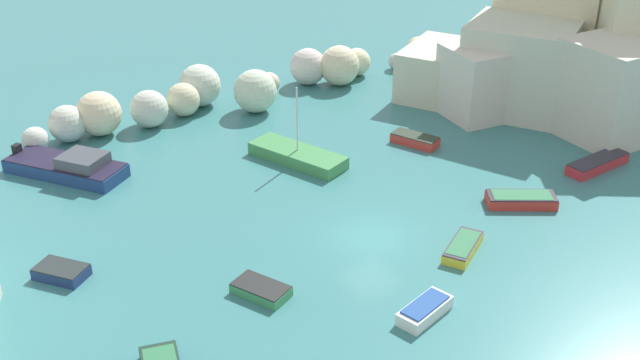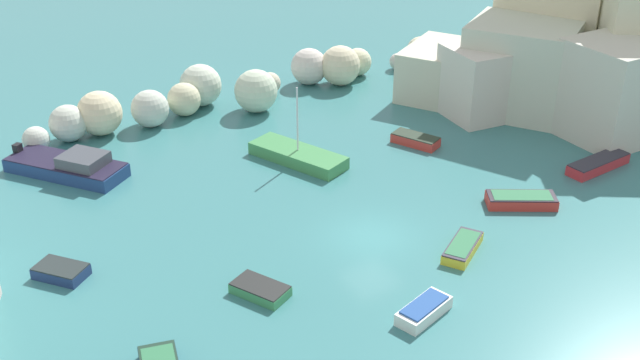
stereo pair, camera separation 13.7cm
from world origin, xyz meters
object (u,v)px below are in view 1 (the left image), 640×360
moored_boat_3 (488,110)px  moored_boat_5 (69,166)px  moored_boat_7 (463,247)px  moored_boat_11 (425,310)px  moored_boat_2 (298,155)px  moored_boat_1 (261,290)px  moored_boat_9 (598,163)px  moored_boat_4 (415,140)px  moored_boat_10 (61,272)px  moored_boat_0 (521,199)px

moored_boat_3 → moored_boat_5: moored_boat_5 is taller
moored_boat_7 → moored_boat_11: size_ratio=1.10×
moored_boat_5 → moored_boat_7: 21.53m
moored_boat_11 → moored_boat_2: bearing=-116.7°
moored_boat_5 → moored_boat_11: bearing=-12.6°
moored_boat_1 → moored_boat_9: 21.29m
moored_boat_2 → moored_boat_7: moored_boat_2 is taller
moored_boat_4 → moored_boat_3: bearing=-104.9°
moored_boat_5 → moored_boat_9: bearing=23.7°
moored_boat_7 → moored_boat_10: size_ratio=1.18×
moored_boat_1 → moored_boat_11: 6.83m
moored_boat_1 → moored_boat_4: 16.89m
moored_boat_0 → moored_boat_1: 14.73m
moored_boat_2 → moored_boat_5: (-11.30, 5.27, 0.16)m
moored_boat_9 → moored_boat_11: size_ratio=1.53×
moored_boat_0 → moored_boat_9: size_ratio=0.86×
moored_boat_5 → moored_boat_9: (24.76, -15.01, -0.22)m
moored_boat_0 → moored_boat_3: bearing=87.8°
moored_boat_2 → moored_boat_3: (13.73, -0.86, -0.01)m
moored_boat_0 → moored_boat_5: (-18.20, 15.65, 0.21)m
moored_boat_2 → moored_boat_9: bearing=-146.1°
moored_boat_0 → moored_boat_3: size_ratio=0.98×
moored_boat_5 → moored_boat_10: (-3.17, -9.40, -0.26)m
moored_boat_0 → moored_boat_9: 6.60m
moored_boat_7 → moored_boat_5: bearing=-83.9°
moored_boat_0 → moored_boat_10: (-21.37, 6.25, -0.05)m
moored_boat_10 → moored_boat_0: bearing=36.5°
moored_boat_1 → moored_boat_3: size_ratio=0.73×
moored_boat_9 → moored_boat_10: 28.49m
moored_boat_4 → moored_boat_9: moored_boat_9 is taller
moored_boat_1 → moored_boat_3: bearing=-91.9°
moored_boat_0 → moored_boat_7: bearing=-129.5°
moored_boat_1 → moored_boat_7: 9.55m
moored_boat_0 → moored_boat_4: bearing=122.8°
moored_boat_5 → moored_boat_7: moored_boat_5 is taller
moored_boat_0 → moored_boat_3: 11.71m
moored_boat_3 → moored_boat_10: moored_boat_3 is taller
moored_boat_1 → moored_boat_3: 23.37m
moored_boat_1 → moored_boat_11: bearing=-159.9°
moored_boat_7 → moored_boat_9: size_ratio=0.72×
moored_boat_3 → moored_boat_5: bearing=48.9°
moored_boat_2 → moored_boat_4: moored_boat_2 is taller
moored_boat_3 → moored_boat_2: bearing=59.0°
moored_boat_9 → moored_boat_11: 17.22m
moored_boat_9 → moored_boat_10: size_ratio=1.64×
moored_boat_2 → moored_boat_1: bearing=121.5°
moored_boat_3 → moored_boat_10: bearing=69.2°
moored_boat_7 → moored_boat_4: bearing=-148.6°
moored_boat_0 → moored_boat_2: moored_boat_2 is taller
moored_boat_1 → moored_boat_0: bearing=-116.5°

